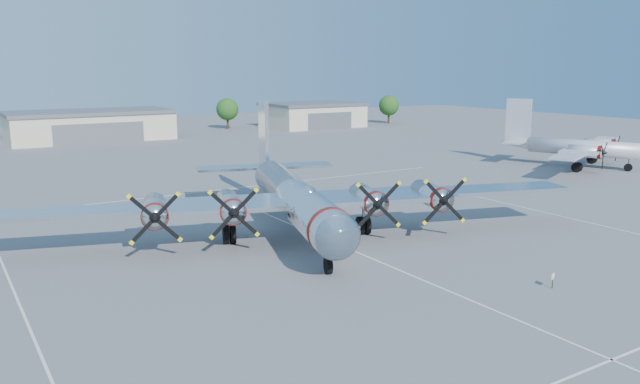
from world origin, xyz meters
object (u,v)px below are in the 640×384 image
tree_east (227,109)px  main_bomber_b29 (293,232)px  hangar_east (313,115)px  info_placard (553,278)px  twin_engine_east (575,167)px  hangar_center (90,125)px  tree_far_east (389,105)px

tree_east → main_bomber_b29: 88.47m
hangar_east → info_placard: size_ratio=22.11×
info_placard → twin_engine_east: bearing=13.8°
hangar_east → info_placard: (-42.35, -96.37, -2.06)m
hangar_center → main_bomber_b29: size_ratio=0.63×
info_placard → tree_east: bearing=56.1°
twin_engine_east → main_bomber_b29: bearing=167.5°
hangar_east → main_bomber_b29: 91.11m
hangar_center → tree_east: (30.00, 6.04, 1.51)m
hangar_center → info_placard: size_ratio=30.69×
tree_far_east → info_placard: (-62.35, -94.41, -3.57)m
tree_east → main_bomber_b29: bearing=-110.6°
hangar_east → tree_far_east: bearing=-5.6°
twin_engine_east → tree_far_east: bearing=49.9°
tree_far_east → tree_east: bearing=168.1°
hangar_center → hangar_east: (48.00, 0.00, 0.00)m
hangar_center → info_placard: bearing=-86.6°
main_bomber_b29 → tree_far_east: bearing=64.7°
hangar_east → info_placard: 105.29m
tree_far_east → main_bomber_b29: bearing=-132.8°
hangar_center → main_bomber_b29: (-1.15, -76.67, -2.71)m
twin_engine_east → tree_east: bearing=80.6°
tree_far_east → twin_engine_east: bearing=-107.1°
hangar_center → info_placard: hangar_center is taller
tree_east → tree_far_east: (38.00, -8.00, 0.00)m
main_bomber_b29 → info_placard: 20.86m
hangar_center → main_bomber_b29: hangar_center is taller
tree_east → twin_engine_east: bearing=-76.4°
tree_east → twin_engine_east: (17.76, -73.65, -4.22)m
hangar_center → hangar_east: bearing=0.0°
tree_far_east → main_bomber_b29: (-69.15, -74.70, -4.22)m
tree_east → twin_engine_east: tree_east is taller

